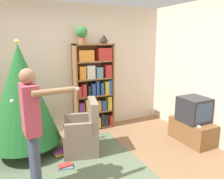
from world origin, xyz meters
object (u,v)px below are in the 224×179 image
(standing_person, at_px, (32,122))
(potted_plant, at_px, (82,34))
(christmas_tree, at_px, (22,95))
(television, at_px, (194,109))
(bookshelf, at_px, (94,88))
(table_lamp, at_px, (104,38))
(armchair, at_px, (83,134))

(standing_person, height_order, potted_plant, potted_plant)
(christmas_tree, bearing_deg, television, -17.46)
(television, height_order, christmas_tree, christmas_tree)
(bookshelf, distance_m, christmas_tree, 1.53)
(bookshelf, relative_size, potted_plant, 5.52)
(bookshelf, distance_m, television, 2.01)
(bookshelf, xyz_separation_m, table_lamp, (0.23, 0.01, 1.03))
(armchair, bearing_deg, table_lamp, 152.46)
(bookshelf, distance_m, standing_person, 2.12)
(bookshelf, bearing_deg, television, -44.34)
(standing_person, bearing_deg, potted_plant, 139.66)
(armchair, bearing_deg, bookshelf, 161.75)
(potted_plant, bearing_deg, christmas_tree, -157.48)
(television, relative_size, armchair, 0.53)
(potted_plant, bearing_deg, bookshelf, -1.66)
(television, bearing_deg, standing_person, -176.23)
(television, relative_size, standing_person, 0.31)
(bookshelf, xyz_separation_m, armchair, (-0.56, -0.88, -0.57))
(table_lamp, bearing_deg, television, -49.56)
(christmas_tree, relative_size, armchair, 2.07)
(armchair, height_order, standing_person, standing_person)
(bookshelf, bearing_deg, table_lamp, 1.65)
(standing_person, xyz_separation_m, potted_plant, (1.18, 1.59, 1.07))
(christmas_tree, bearing_deg, armchair, -23.92)
(potted_plant, relative_size, table_lamp, 1.64)
(bookshelf, distance_m, table_lamp, 1.05)
(christmas_tree, height_order, potted_plant, potted_plant)
(potted_plant, bearing_deg, standing_person, -126.52)
(television, bearing_deg, bookshelf, 135.66)
(standing_person, bearing_deg, armchair, 125.90)
(christmas_tree, relative_size, standing_person, 1.20)
(bookshelf, relative_size, standing_person, 1.14)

